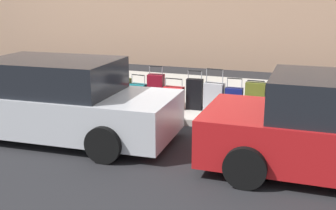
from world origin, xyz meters
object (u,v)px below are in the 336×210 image
at_px(suitcase_maroon_8, 156,90).
at_px(fire_hydrant, 96,84).
at_px(bollard_post, 65,82).
at_px(suitcase_teal_2, 277,104).
at_px(suitcase_silver_5, 214,97).
at_px(suitcase_maroon_1, 300,102).
at_px(suitcase_navy_4, 234,101).
at_px(suitcase_olive_10, 124,90).
at_px(suitcase_red_7, 174,98).
at_px(suitcase_black_6, 195,94).
at_px(suitcase_teal_9, 138,94).
at_px(parked_car_silver_1, 54,101).
at_px(suitcase_olive_3, 255,99).
at_px(suitcase_red_0, 325,107).

xyz_separation_m(suitcase_maroon_8, fire_hydrant, (1.64, -0.00, 0.04)).
bearing_deg(bollard_post, suitcase_maroon_8, -176.53).
relative_size(suitcase_teal_2, suitcase_silver_5, 0.81).
distance_m(suitcase_maroon_1, suitcase_navy_4, 1.43).
bearing_deg(suitcase_olive_10, suitcase_navy_4, 178.51).
relative_size(suitcase_teal_2, suitcase_red_7, 1.10).
relative_size(suitcase_black_6, suitcase_teal_9, 1.23).
height_order(suitcase_black_6, suitcase_maroon_8, suitcase_maroon_8).
distance_m(suitcase_teal_9, parked_car_silver_1, 2.50).
relative_size(suitcase_teal_2, suitcase_teal_9, 1.07).
relative_size(suitcase_red_7, bollard_post, 0.83).
height_order(suitcase_maroon_1, suitcase_red_7, suitcase_maroon_1).
bearing_deg(suitcase_red_7, suitcase_teal_9, -2.32).
xyz_separation_m(suitcase_maroon_1, suitcase_red_7, (2.83, 0.15, -0.12)).
distance_m(suitcase_olive_3, parked_car_silver_1, 4.29).
bearing_deg(suitcase_red_7, suitcase_red_0, -178.38).
distance_m(suitcase_navy_4, suitcase_silver_5, 0.47).
bearing_deg(parked_car_silver_1, suitcase_maroon_1, -150.95).
height_order(suitcase_black_6, suitcase_red_7, suitcase_black_6).
xyz_separation_m(suitcase_maroon_8, suitcase_teal_9, (0.44, 0.04, -0.13)).
xyz_separation_m(suitcase_maroon_1, suitcase_navy_4, (1.42, 0.09, -0.08)).
bearing_deg(suitcase_teal_2, fire_hydrant, 0.72).
xyz_separation_m(suitcase_red_0, suitcase_silver_5, (2.39, -0.02, 0.02)).
height_order(suitcase_navy_4, fire_hydrant, fire_hydrant).
height_order(suitcase_maroon_1, fire_hydrant, suitcase_maroon_1).
height_order(suitcase_maroon_8, bollard_post, suitcase_maroon_8).
bearing_deg(suitcase_teal_2, parked_car_silver_1, 31.65).
xyz_separation_m(suitcase_maroon_1, suitcase_silver_5, (1.89, 0.04, -0.05)).
bearing_deg(fire_hydrant, suitcase_maroon_1, -179.13).
bearing_deg(suitcase_maroon_8, bollard_post, 3.47).
height_order(suitcase_maroon_1, suitcase_navy_4, suitcase_maroon_1).
bearing_deg(fire_hydrant, suitcase_silver_5, -179.34).
distance_m(suitcase_teal_2, suitcase_silver_5, 1.42).
bearing_deg(suitcase_teal_9, suitcase_olive_10, -12.34).
distance_m(suitcase_maroon_1, suitcase_red_7, 2.84).
relative_size(suitcase_maroon_8, suitcase_olive_10, 1.16).
relative_size(suitcase_red_7, parked_car_silver_1, 0.15).
height_order(suitcase_navy_4, suitcase_red_7, suitcase_navy_4).
height_order(suitcase_teal_2, suitcase_olive_10, suitcase_olive_10).
bearing_deg(suitcase_black_6, suitcase_teal_9, 3.00).
bearing_deg(suitcase_olive_3, suitcase_red_7, 3.09).
distance_m(suitcase_maroon_1, suitcase_teal_9, 3.76).
bearing_deg(fire_hydrant, suitcase_olive_3, -179.66).
bearing_deg(suitcase_teal_2, suitcase_navy_4, 4.49).
bearing_deg(suitcase_navy_4, suitcase_maroon_1, -176.24).
bearing_deg(suitcase_red_7, suitcase_maroon_8, -8.98).
bearing_deg(suitcase_red_7, fire_hydrant, -2.10).
distance_m(suitcase_olive_3, suitcase_navy_4, 0.47).
xyz_separation_m(suitcase_black_6, suitcase_teal_9, (1.40, 0.07, -0.10)).
distance_m(suitcase_olive_3, suitcase_red_7, 1.88).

